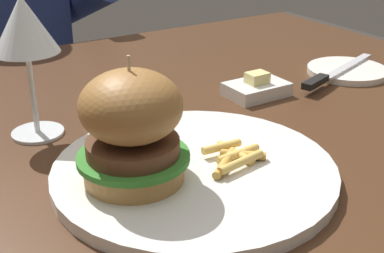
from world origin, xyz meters
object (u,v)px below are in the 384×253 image
at_px(main_plate, 191,172).
at_px(wine_glass, 24,30).
at_px(burger_sandwich, 132,127).
at_px(bread_plate, 346,70).
at_px(table_knife, 333,73).
at_px(butter_dish, 255,87).

xyz_separation_m(main_plate, wine_glass, (-0.10, 0.20, 0.13)).
bearing_deg(wine_glass, burger_sandwich, -77.53).
bearing_deg(main_plate, bread_plate, 21.48).
bearing_deg(main_plate, table_knife, 21.83).
height_order(main_plate, wine_glass, wine_glass).
distance_m(wine_glass, butter_dish, 0.34).
bearing_deg(burger_sandwich, main_plate, -7.78).
xyz_separation_m(main_plate, burger_sandwich, (-0.06, 0.01, 0.06)).
xyz_separation_m(burger_sandwich, wine_glass, (-0.04, 0.19, 0.06)).
bearing_deg(main_plate, burger_sandwich, 172.22).
bearing_deg(butter_dish, wine_glass, 173.61).
height_order(wine_glass, bread_plate, wine_glass).
height_order(main_plate, bread_plate, main_plate).
xyz_separation_m(burger_sandwich, bread_plate, (0.47, 0.15, -0.07)).
bearing_deg(main_plate, wine_glass, 117.95).
bearing_deg(bread_plate, main_plate, -158.52).
bearing_deg(butter_dish, table_knife, -7.08).
height_order(main_plate, table_knife, table_knife).
distance_m(burger_sandwich, wine_glass, 0.20).
bearing_deg(burger_sandwich, wine_glass, 102.47).
height_order(burger_sandwich, bread_plate, burger_sandwich).
bearing_deg(table_knife, bread_plate, 18.80).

